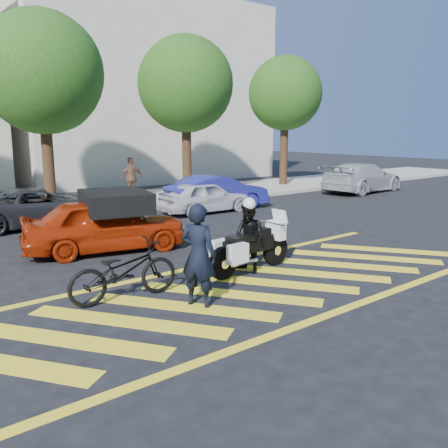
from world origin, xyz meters
TOP-DOWN VIEW (x-y plane):
  - ground at (0.00, 0.00)m, footprint 90.00×90.00m
  - sidewalk at (0.00, 12.00)m, footprint 60.00×5.00m
  - crosswalk at (-0.04, 0.00)m, footprint 12.33×4.00m
  - building_right at (9.00, 21.00)m, footprint 16.00×8.00m
  - tree_center at (0.13, 12.06)m, footprint 4.60×4.60m
  - tree_right at (6.63, 12.06)m, footprint 4.40×4.40m
  - tree_far_right at (13.13, 12.06)m, footprint 4.00×4.00m
  - officer_bike at (-1.42, -0.12)m, footprint 0.71×0.82m
  - bicycle at (-2.35, 0.99)m, footprint 2.17×0.89m
  - police_motorcycle at (0.67, 0.87)m, footprint 2.38×0.78m
  - officer_moto at (0.66, 0.87)m, footprint 0.64×0.80m
  - red_convertible at (-1.05, 4.63)m, footprint 4.44×2.55m
  - parked_mid_left at (-1.34, 9.20)m, footprint 4.58×2.12m
  - parked_mid_right at (4.50, 7.80)m, footprint 3.69×1.59m
  - parked_right at (5.30, 8.07)m, footprint 4.33×1.91m
  - parked_far_right at (14.47, 7.80)m, footprint 5.30×2.49m
  - pedestrian_right at (3.61, 12.09)m, footprint 1.13×0.62m

SIDE VIEW (x-z plane):
  - ground at x=0.00m, z-range 0.00..0.00m
  - crosswalk at x=-0.04m, z-range 0.00..0.01m
  - sidewalk at x=0.00m, z-range 0.00..0.15m
  - bicycle at x=-2.35m, z-range 0.00..1.12m
  - police_motorcycle at x=0.67m, z-range 0.05..1.10m
  - parked_mid_right at x=4.50m, z-range 0.00..1.24m
  - parked_mid_left at x=-1.34m, z-range 0.00..1.27m
  - parked_right at x=5.30m, z-range 0.00..1.38m
  - red_convertible at x=-1.05m, z-range 0.00..1.42m
  - parked_far_right at x=14.47m, z-range 0.00..1.49m
  - officer_moto at x=0.66m, z-range 0.00..1.56m
  - officer_bike at x=-1.42m, z-range 0.00..1.88m
  - pedestrian_right at x=3.61m, z-range 0.15..1.97m
  - tree_far_right at x=13.13m, z-range 1.39..8.49m
  - tree_right at x=6.63m, z-range 1.34..8.75m
  - tree_center at x=0.13m, z-range 1.31..8.88m
  - building_right at x=9.00m, z-range 0.00..11.00m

